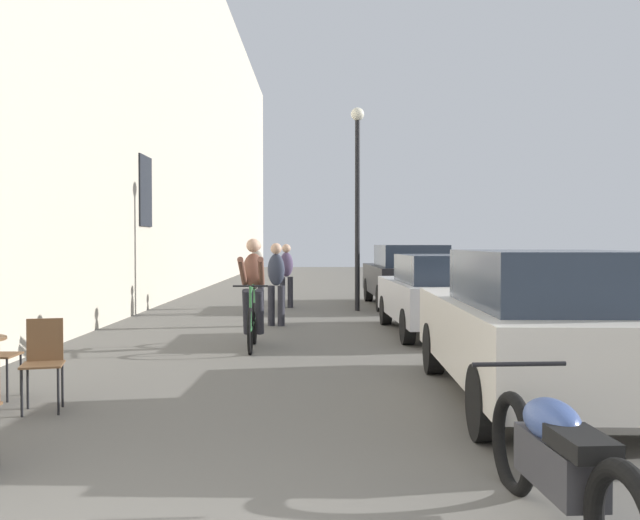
% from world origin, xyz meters
% --- Properties ---
extents(building_facade_left, '(0.54, 68.00, 12.53)m').
position_xyz_m(building_facade_left, '(-3.45, 14.00, 6.26)').
color(building_facade_left, '#B7AD99').
rests_on(building_facade_left, ground_plane).
extents(cafe_chair_mid_toward_street, '(0.46, 0.46, 0.89)m').
position_xyz_m(cafe_chair_mid_toward_street, '(-1.68, 4.02, 0.52)').
color(cafe_chair_mid_toward_street, black).
rests_on(cafe_chair_mid_toward_street, ground_plane).
extents(cyclist_on_bicycle, '(0.52, 1.76, 1.74)m').
position_xyz_m(cyclist_on_bicycle, '(-0.03, 8.08, 0.81)').
color(cyclist_on_bicycle, black).
rests_on(cyclist_on_bicycle, ground_plane).
extents(pedestrian_near, '(0.38, 0.29, 1.64)m').
position_xyz_m(pedestrian_near, '(0.16, 10.83, 0.92)').
color(pedestrian_near, '#26262D').
rests_on(pedestrian_near, ground_plane).
extents(pedestrian_mid, '(0.38, 0.30, 1.69)m').
position_xyz_m(pedestrian_mid, '(-0.44, 13.17, 0.95)').
color(pedestrian_mid, '#26262D').
rests_on(pedestrian_mid, ground_plane).
extents(pedestrian_far, '(0.38, 0.29, 1.61)m').
position_xyz_m(pedestrian_far, '(0.17, 14.65, 0.91)').
color(pedestrian_far, '#26262D').
rests_on(pedestrian_far, ground_plane).
extents(street_lamp, '(0.32, 0.32, 4.90)m').
position_xyz_m(street_lamp, '(1.93, 13.86, 3.11)').
color(street_lamp, black).
rests_on(street_lamp, ground_plane).
extents(parked_car_nearest, '(1.94, 4.44, 1.56)m').
position_xyz_m(parked_car_nearest, '(3.24, 4.30, 0.81)').
color(parked_car_nearest, beige).
rests_on(parked_car_nearest, ground_plane).
extents(parked_car_second, '(1.82, 4.09, 1.43)m').
position_xyz_m(parked_car_second, '(3.15, 9.59, 0.74)').
color(parked_car_second, '#B7B7BC').
rests_on(parked_car_second, ground_plane).
extents(parked_car_third, '(2.01, 4.53, 1.59)m').
position_xyz_m(parked_car_third, '(3.28, 14.98, 0.82)').
color(parked_car_third, black).
rests_on(parked_car_third, ground_plane).
extents(parked_motorcycle, '(0.62, 2.15, 0.92)m').
position_xyz_m(parked_motorcycle, '(2.36, 1.16, 0.40)').
color(parked_motorcycle, black).
rests_on(parked_motorcycle, ground_plane).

